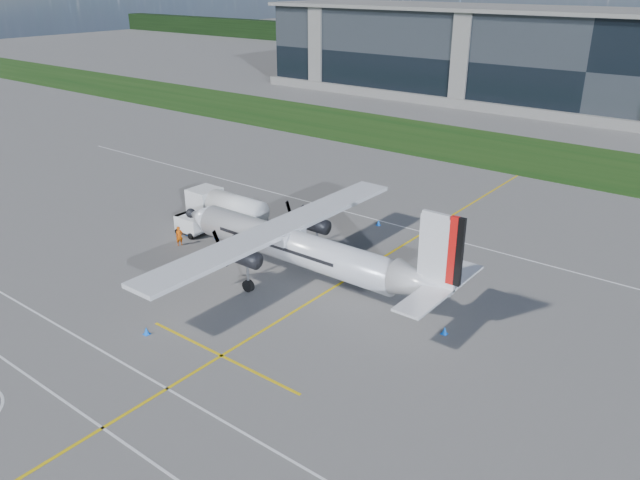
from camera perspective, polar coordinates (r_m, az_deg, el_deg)
ground at (r=74.69m, az=15.75°, el=6.28°), size 400.00×400.00×0.00m
grass_strip at (r=81.91m, az=17.98°, el=7.48°), size 400.00×18.00×0.04m
terminal_building at (r=110.76m, az=24.65°, el=14.35°), size 120.00×20.00×15.00m
yellow_taxiway_centerline at (r=48.20m, az=4.85°, el=-2.16°), size 0.20×70.00×0.01m
white_lane_line at (r=35.84m, az=-22.02°, el=-13.74°), size 90.00×0.15×0.01m
turboprop_aircraft at (r=44.14m, az=-1.57°, el=0.85°), size 24.41×25.31×7.59m
fuel_tanker_truck at (r=55.39m, az=-8.90°, el=2.85°), size 8.51×2.77×3.19m
baggage_tug at (r=54.28m, az=-11.77°, el=1.31°), size 2.69×1.61×1.61m
ground_crew_person at (r=52.21m, az=-12.75°, el=0.47°), size 0.80×0.91×1.85m
safety_cone_fwd at (r=54.28m, az=-11.97°, el=0.66°), size 0.36×0.36×0.50m
safety_cone_nose_stbd at (r=53.15m, az=-9.41°, el=0.37°), size 0.36×0.36×0.50m
safety_cone_tail at (r=39.66m, az=11.32°, el=-8.12°), size 0.36×0.36×0.50m
safety_cone_stbdwing at (r=55.52m, az=5.36°, el=1.59°), size 0.36×0.36×0.50m
safety_cone_portwing at (r=40.33m, az=-15.59°, el=-8.00°), size 0.36×0.36×0.50m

